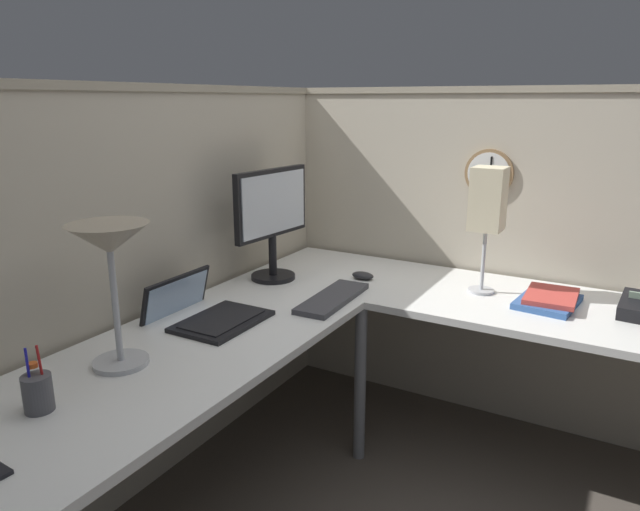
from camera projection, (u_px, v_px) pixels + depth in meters
ground_plane at (377, 488)px, 2.33m from camera, size 6.80×6.80×0.00m
cubicle_wall_back at (138, 294)px, 2.24m from camera, size 2.57×0.12×1.58m
cubicle_wall_right at (508, 259)px, 2.73m from camera, size 0.12×2.37×1.58m
desk at (377, 362)px, 2.02m from camera, size 2.35×2.15×0.73m
monitor at (272, 216)px, 2.56m from camera, size 0.46×0.20×0.50m
laptop at (202, 312)px, 2.15m from camera, size 0.34×0.38×0.22m
keyboard at (333, 298)px, 2.34m from camera, size 0.44×0.16×0.02m
computer_mouse at (363, 276)px, 2.62m from camera, size 0.06×0.10×0.03m
desk_lamp_dome at (110, 251)px, 1.69m from camera, size 0.24×0.24×0.44m
pen_cup at (38, 392)px, 1.51m from camera, size 0.08×0.08×0.18m
book_stack at (549, 299)px, 2.30m from camera, size 0.30×0.24×0.04m
desk_lamp_paper at (488, 203)px, 2.35m from camera, size 0.13×0.13×0.53m
wall_clock at (489, 173)px, 2.63m from camera, size 0.04×0.22×0.22m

